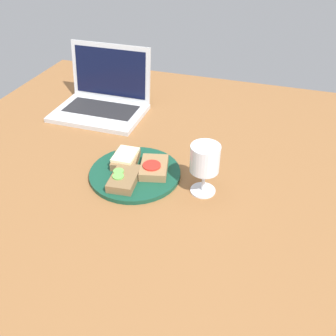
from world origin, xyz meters
The scene contains 7 objects.
wooden_table centered at (0.00, 0.00, 1.50)cm, with size 140.00×140.00×3.00cm, color brown.
plate centered at (-1.78, -5.71, 3.62)cm, with size 25.53×25.53×1.25cm, color #144733.
sandwich_with_tomato centered at (3.22, -3.88, 5.50)cm, with size 9.56×11.83×2.81cm.
sandwich_with_cheese centered at (-5.93, -2.31, 5.68)cm, with size 8.73×10.84×3.05cm.
sandwich_with_cucumber centered at (-2.71, -11.00, 5.45)cm, with size 7.77×11.62×2.72cm.
wine_glass centered at (17.99, -6.75, 12.83)cm, with size 7.58×7.58×14.12cm.
laptop centered at (-27.55, 27.91, 7.46)cm, with size 31.36×24.75×21.66cm.
Camera 1 is at (32.75, -83.03, 66.24)cm, focal length 40.00 mm.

